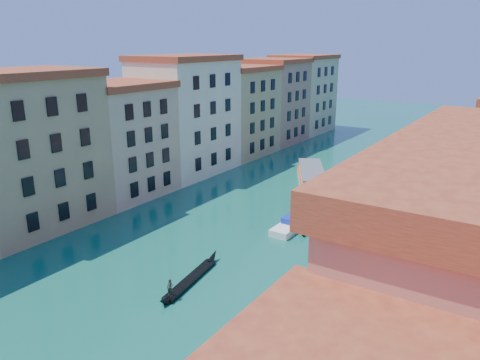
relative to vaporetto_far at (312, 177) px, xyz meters
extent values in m
cube|color=tan|center=(-22.79, -36.58, 8.29)|extent=(12.00, 17.00, 19.00)
cube|color=maroon|center=(-22.79, -36.58, 18.29)|extent=(12.80, 17.40, 1.00)
cube|color=tan|center=(-22.79, -21.08, 7.04)|extent=(12.00, 14.00, 16.50)
cube|color=maroon|center=(-22.79, -21.08, 15.79)|extent=(12.80, 14.40, 1.00)
cube|color=beige|center=(-22.79, -5.08, 8.79)|extent=(12.00, 18.00, 20.00)
cube|color=maroon|center=(-22.79, -5.08, 19.29)|extent=(12.80, 18.40, 1.00)
cube|color=tan|center=(-22.79, 11.92, 7.54)|extent=(12.00, 16.00, 17.50)
cube|color=maroon|center=(-22.79, 11.92, 16.79)|extent=(12.80, 16.40, 1.00)
cube|color=#9C6F59|center=(-22.79, 27.42, 8.04)|extent=(12.00, 15.00, 18.50)
cube|color=maroon|center=(-22.79, 27.42, 17.79)|extent=(12.80, 15.40, 1.00)
cube|color=tan|center=(-22.79, 43.42, 8.29)|extent=(12.00, 17.00, 19.00)
cube|color=maroon|center=(-22.79, 43.42, 18.29)|extent=(12.80, 17.40, 1.00)
cube|color=#9F9580|center=(25.21, -11.08, -0.71)|extent=(4.00, 140.00, 1.00)
cube|color=maroon|center=(25.41, -37.08, 1.79)|extent=(3.20, 12.60, 0.25)
cylinder|color=slate|center=(24.01, -41.28, 0.29)|extent=(0.12, 0.12, 3.00)
cylinder|color=slate|center=(24.01, -32.88, 0.29)|extent=(0.12, 0.12, 3.00)
cylinder|color=brown|center=(21.71, -37.08, 0.09)|extent=(0.24, 0.24, 3.20)
cylinder|color=brown|center=(22.31, -36.08, 0.09)|extent=(0.24, 0.24, 3.20)
cylinder|color=brown|center=(22.91, -35.08, 0.09)|extent=(0.24, 0.24, 3.20)
cylinder|color=brown|center=(21.71, -19.08, 0.09)|extent=(0.24, 0.24, 3.20)
cylinder|color=brown|center=(22.31, -18.08, 0.09)|extent=(0.24, 0.24, 3.20)
cylinder|color=brown|center=(22.91, -17.08, 0.09)|extent=(0.24, 0.24, 3.20)
cube|color=white|center=(0.00, 0.00, -0.67)|extent=(12.18, 17.75, 1.08)
cube|color=silver|center=(0.00, 0.00, 0.50)|extent=(10.06, 14.37, 1.44)
cube|color=slate|center=(0.00, 0.00, 1.36)|extent=(10.51, 14.89, 0.23)
cube|color=red|center=(0.00, 0.00, -0.17)|extent=(12.22, 17.77, 0.23)
cube|color=black|center=(4.07, -37.58, -0.99)|extent=(2.50, 9.00, 0.45)
cone|color=black|center=(3.28, -32.67, -0.61)|extent=(1.20, 2.11, 1.67)
cone|color=black|center=(4.86, -42.48, -0.71)|extent=(1.14, 1.77, 1.47)
imported|color=#292C23|center=(4.67, -41.30, 0.05)|extent=(0.68, 0.50, 1.71)
cone|color=black|center=(18.78, -42.41, -0.52)|extent=(1.82, 2.52, 1.92)
cube|color=black|center=(8.18, -15.75, -0.97)|extent=(1.72, 9.60, 0.48)
cone|color=black|center=(7.87, -10.45, -0.57)|extent=(1.08, 2.18, 1.78)
cone|color=black|center=(8.49, -21.04, -0.68)|extent=(1.06, 1.82, 1.57)
cube|color=white|center=(6.23, -19.59, -0.76)|extent=(2.51, 7.84, 0.89)
cube|color=#162FB4|center=(6.23, -19.03, 0.02)|extent=(2.03, 3.37, 0.78)
cube|color=white|center=(5.51, 8.79, -0.84)|extent=(2.74, 6.64, 0.74)
cube|color=#162FB4|center=(5.46, 9.25, -0.19)|extent=(1.96, 2.93, 0.64)
camera|label=1|loc=(31.29, -70.23, 21.98)|focal=35.00mm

